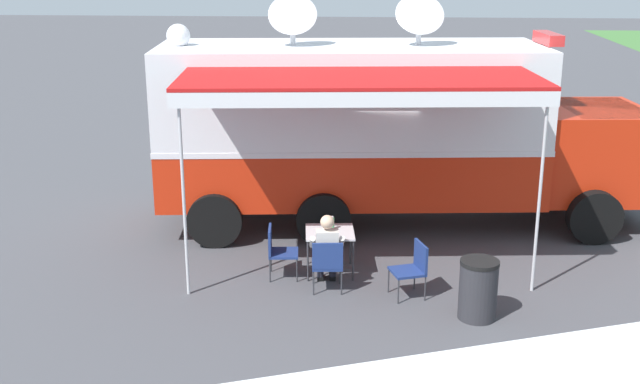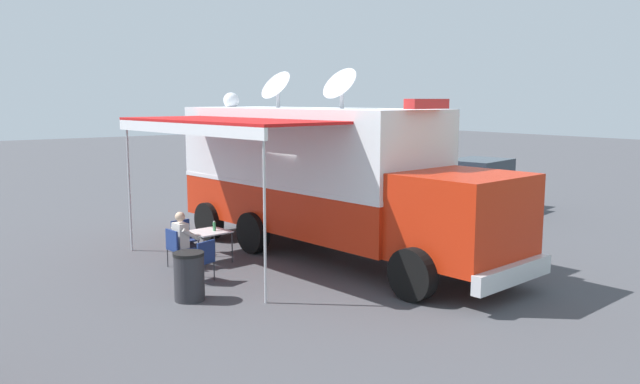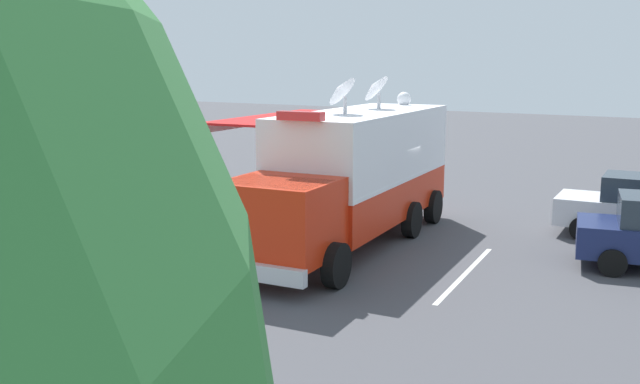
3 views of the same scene
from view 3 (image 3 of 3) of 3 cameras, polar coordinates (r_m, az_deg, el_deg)
name	(u,v)px [view 3 (image 3 of 3)]	position (r m, az deg, el deg)	size (l,w,h in m)	color
ground_plane	(363,236)	(19.78, 3.48, -3.61)	(100.00, 100.00, 0.00)	#47474C
lot_stripe	(466,273)	(16.69, 11.73, -6.48)	(0.12, 4.80, 0.01)	silver
command_truck	(351,171)	(18.73, 2.57, 1.68)	(5.53, 9.67, 4.53)	red
folding_table	(291,202)	(21.11, -2.33, -0.82)	(0.87, 0.87, 0.73)	silver
water_bottle	(294,197)	(20.99, -2.12, -0.44)	(0.07, 0.07, 0.22)	#3F9959
folding_chair_at_table	(270,205)	(21.58, -4.10, -1.02)	(0.52, 0.52, 0.87)	navy
folding_chair_beside_table	(300,202)	(21.98, -1.66, -0.79)	(0.52, 0.52, 0.87)	navy
folding_chair_spare_by_truck	(241,212)	(20.57, -6.41, -1.64)	(0.61, 0.61, 0.87)	navy
seated_responder	(275,201)	(21.46, -3.67, -0.70)	(0.69, 0.59, 1.25)	silver
trash_bin	(202,217)	(20.33, -9.57, -2.03)	(0.57, 0.57, 0.91)	#2D2D33
support_truck	(34,170)	(24.56, -22.16, 1.70)	(4.20, 7.09, 2.70)	white
car_far_corner	(639,207)	(21.22, 24.45, -1.14)	(4.31, 2.22, 1.76)	silver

